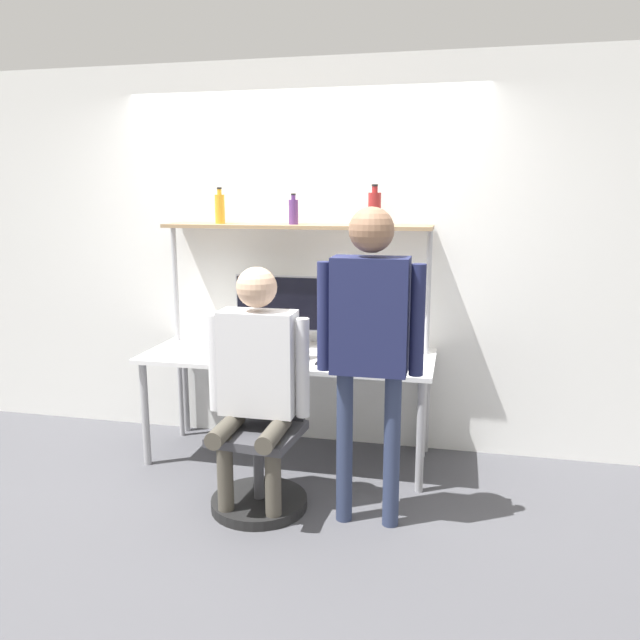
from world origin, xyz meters
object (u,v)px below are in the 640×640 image
office_chair (261,458)px  bottle_red (374,208)px  person_seated (256,370)px  laptop (280,350)px  monitor (280,307)px  cell_phone (323,362)px  person_standing (370,326)px  bottle_amber (220,208)px  bottle_purple (293,211)px

office_chair → bottle_red: 1.75m
person_seated → bottle_red: (0.52, 0.93, 0.87)m
laptop → person_seated: size_ratio=0.25×
laptop → person_seated: 0.57m
monitor → cell_phone: 0.58m
cell_phone → office_chair: bearing=-116.0°
monitor → cell_phone: monitor is taller
person_standing → cell_phone: bearing=123.2°
office_chair → bottle_amber: bearing=122.2°
person_seated → bottle_amber: (-0.56, 0.93, 0.86)m
person_standing → laptop: bearing=138.5°
cell_phone → person_seated: bearing=-114.5°
person_seated → bottle_amber: 1.39m
cell_phone → person_standing: person_standing is taller
bottle_amber → monitor: bearing=-4.1°
laptop → person_standing: person_standing is taller
laptop → cell_phone: size_ratio=2.35×
bottle_red → office_chair: bearing=-120.3°
laptop → bottle_red: size_ratio=1.33×
person_seated → monitor: bearing=97.5°
cell_phone → person_standing: size_ratio=0.09×
monitor → bottle_purple: 0.66m
person_seated → bottle_amber: size_ratio=5.66×
cell_phone → monitor: bearing=137.7°
office_chair → bottle_red: size_ratio=3.51×
office_chair → bottle_purple: bearing=92.0°
office_chair → bottle_amber: (-0.56, 0.89, 1.41)m
bottle_red → bottle_purple: size_ratio=1.28×
cell_phone → office_chair: (-0.25, -0.52, -0.46)m
monitor → office_chair: (0.12, -0.86, -0.74)m
monitor → person_seated: bearing=-82.5°
laptop → cell_phone: laptop is taller
laptop → person_standing: 0.94m
monitor → bottle_red: 0.94m
laptop → person_standing: bearing=-41.5°
person_seated → cell_phone: bearing=65.5°
person_seated → bottle_purple: (-0.03, 0.93, 0.85)m
person_standing → bottle_amber: bearing=141.3°
cell_phone → bottle_amber: size_ratio=0.60×
person_seated → laptop: bearing=93.0°
bottle_purple → bottle_amber: (-0.53, 0.00, 0.02)m
bottle_purple → bottle_amber: bearing=180.0°
cell_phone → bottle_amber: bottle_amber is taller
bottle_amber → person_seated: bearing=-59.2°
monitor → bottle_amber: (-0.44, 0.03, 0.68)m
laptop → cell_phone: (0.29, -0.01, -0.06)m
office_chair → person_standing: size_ratio=0.54×
office_chair → bottle_purple: 1.66m
laptop → bottle_red: bearing=33.5°
cell_phone → bottle_red: (0.27, 0.37, 0.96)m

